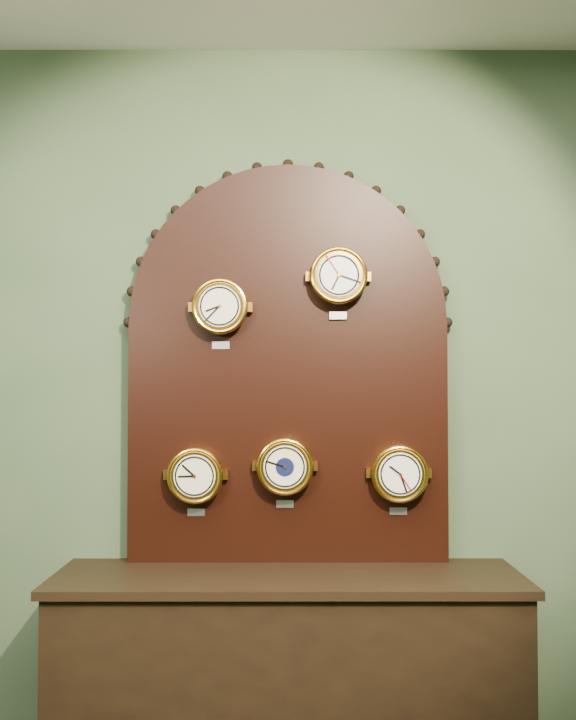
{
  "coord_description": "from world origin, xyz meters",
  "views": [
    {
      "loc": [
        -0.0,
        -0.76,
        1.47
      ],
      "look_at": [
        0.0,
        2.25,
        1.58
      ],
      "focal_mm": 42.35,
      "sensor_mm": 36.0,
      "label": 1
    }
  ],
  "objects_px": {
    "arabic_clock": "(338,276)",
    "hygrometer": "(195,475)",
    "roman_clock": "(220,307)",
    "shop_counter": "(288,698)",
    "tide_clock": "(399,474)",
    "barometer": "(285,466)",
    "display_board": "(288,350)"
  },
  "relations": [
    {
      "from": "roman_clock",
      "to": "arabic_clock",
      "type": "xyz_separation_m",
      "value": [
        0.44,
        -0.0,
        0.11
      ]
    },
    {
      "from": "roman_clock",
      "to": "arabic_clock",
      "type": "bearing_deg",
      "value": -0.02
    },
    {
      "from": "roman_clock",
      "to": "shop_counter",
      "type": "bearing_deg",
      "value": -31.36
    },
    {
      "from": "barometer",
      "to": "display_board",
      "type": "bearing_deg",
      "value": 80.38
    },
    {
      "from": "roman_clock",
      "to": "hygrometer",
      "type": "distance_m",
      "value": 0.63
    },
    {
      "from": "arabic_clock",
      "to": "hygrometer",
      "type": "height_order",
      "value": "arabic_clock"
    },
    {
      "from": "roman_clock",
      "to": "hygrometer",
      "type": "xyz_separation_m",
      "value": [
        -0.09,
        0.0,
        -0.62
      ]
    },
    {
      "from": "display_board",
      "to": "tide_clock",
      "type": "xyz_separation_m",
      "value": [
        0.41,
        -0.07,
        -0.46
      ]
    },
    {
      "from": "display_board",
      "to": "arabic_clock",
      "type": "xyz_separation_m",
      "value": [
        0.19,
        -0.07,
        0.27
      ]
    },
    {
      "from": "arabic_clock",
      "to": "barometer",
      "type": "distance_m",
      "value": 0.73
    },
    {
      "from": "hygrometer",
      "to": "barometer",
      "type": "distance_m",
      "value": 0.33
    },
    {
      "from": "hygrometer",
      "to": "tide_clock",
      "type": "relative_size",
      "value": 0.98
    },
    {
      "from": "shop_counter",
      "to": "barometer",
      "type": "distance_m",
      "value": 0.81
    },
    {
      "from": "display_board",
      "to": "hygrometer",
      "type": "distance_m",
      "value": 0.58
    },
    {
      "from": "tide_clock",
      "to": "barometer",
      "type": "bearing_deg",
      "value": -179.98
    },
    {
      "from": "barometer",
      "to": "tide_clock",
      "type": "xyz_separation_m",
      "value": [
        0.42,
        0.0,
        -0.03
      ]
    },
    {
      "from": "shop_counter",
      "to": "roman_clock",
      "type": "height_order",
      "value": "roman_clock"
    },
    {
      "from": "shop_counter",
      "to": "tide_clock",
      "type": "bearing_deg",
      "value": 20.48
    },
    {
      "from": "shop_counter",
      "to": "hygrometer",
      "type": "relative_size",
      "value": 6.17
    },
    {
      "from": "barometer",
      "to": "tide_clock",
      "type": "relative_size",
      "value": 1.0
    },
    {
      "from": "arabic_clock",
      "to": "display_board",
      "type": "bearing_deg",
      "value": 160.63
    },
    {
      "from": "shop_counter",
      "to": "arabic_clock",
      "type": "height_order",
      "value": "arabic_clock"
    },
    {
      "from": "shop_counter",
      "to": "hygrometer",
      "type": "height_order",
      "value": "hygrometer"
    },
    {
      "from": "arabic_clock",
      "to": "hygrometer",
      "type": "relative_size",
      "value": 1.02
    },
    {
      "from": "display_board",
      "to": "roman_clock",
      "type": "height_order",
      "value": "display_board"
    },
    {
      "from": "shop_counter",
      "to": "arabic_clock",
      "type": "xyz_separation_m",
      "value": [
        0.19,
        0.15,
        1.5
      ]
    },
    {
      "from": "display_board",
      "to": "hygrometer",
      "type": "height_order",
      "value": "display_board"
    },
    {
      "from": "tide_clock",
      "to": "display_board",
      "type": "bearing_deg",
      "value": 170.86
    },
    {
      "from": "shop_counter",
      "to": "hygrometer",
      "type": "xyz_separation_m",
      "value": [
        -0.34,
        0.15,
        0.76
      ]
    },
    {
      "from": "hygrometer",
      "to": "barometer",
      "type": "bearing_deg",
      "value": -0.05
    },
    {
      "from": "display_board",
      "to": "barometer",
      "type": "xyz_separation_m",
      "value": [
        -0.01,
        -0.07,
        -0.44
      ]
    },
    {
      "from": "display_board",
      "to": "shop_counter",
      "type": "bearing_deg",
      "value": -90.0
    }
  ]
}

